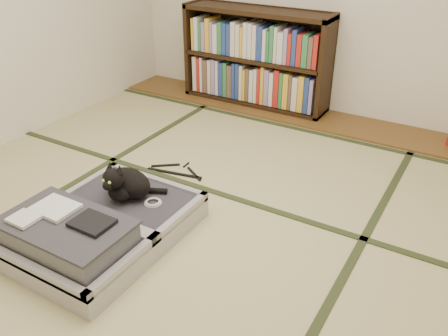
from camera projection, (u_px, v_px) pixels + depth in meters
The scene contains 8 objects.
floor at pixel (189, 224), 3.00m from camera, with size 4.50×4.50×0.00m, color #C3BB82.
wood_strip at pixel (308, 117), 4.50m from camera, with size 4.00×0.50×0.02m, color brown.
tatami_borders at pixel (228, 188), 3.37m from camera, with size 4.00×4.50×0.01m.
bookcase at pixel (256, 60), 4.61m from camera, with size 1.47×0.34×0.94m.
suitcase at pixel (98, 228), 2.77m from camera, with size 0.80×1.06×0.31m.
cat at pixel (125, 184), 2.93m from camera, with size 0.35×0.36×0.29m.
cable_coil at pixel (153, 202), 2.91m from camera, with size 0.11×0.11×0.03m.
hanger at pixel (177, 171), 3.58m from camera, with size 0.45×0.25×0.01m.
Camera 1 is at (1.44, -2.00, 1.76)m, focal length 38.00 mm.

